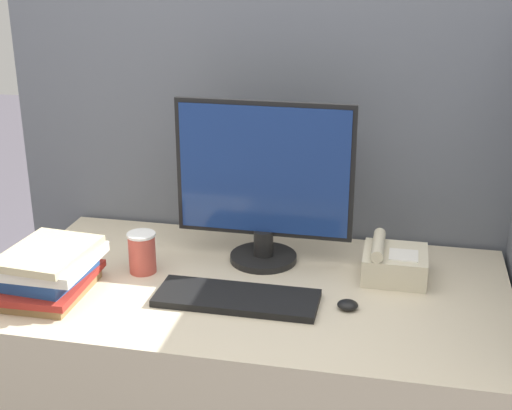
{
  "coord_description": "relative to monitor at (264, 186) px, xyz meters",
  "views": [
    {
      "loc": [
        0.39,
        -1.41,
        1.69
      ],
      "look_at": [
        -0.0,
        0.44,
        0.98
      ],
      "focal_mm": 50.0,
      "sensor_mm": 36.0,
      "label": 1
    }
  ],
  "objects": [
    {
      "name": "monitor",
      "position": [
        0.0,
        0.0,
        0.0
      ],
      "size": [
        0.54,
        0.21,
        0.5
      ],
      "color": "black",
      "rests_on": "desk"
    },
    {
      "name": "coffee_cup",
      "position": [
        -0.34,
        -0.16,
        -0.18
      ],
      "size": [
        0.09,
        0.09,
        0.12
      ],
      "color": "#BF4C3F",
      "rests_on": "desk"
    },
    {
      "name": "desk_telephone",
      "position": [
        0.4,
        -0.04,
        -0.2
      ],
      "size": [
        0.19,
        0.18,
        0.12
      ],
      "color": "beige",
      "rests_on": "desk"
    },
    {
      "name": "keyboard",
      "position": [
        -0.02,
        -0.28,
        -0.24
      ],
      "size": [
        0.45,
        0.17,
        0.02
      ],
      "color": "black",
      "rests_on": "desk"
    },
    {
      "name": "desk",
      "position": [
        0.01,
        -0.17,
        -0.62
      ],
      "size": [
        1.46,
        0.8,
        0.75
      ],
      "color": "beige",
      "rests_on": "ground_plane"
    },
    {
      "name": "cubicle_panel_rear",
      "position": [
        0.01,
        0.26,
        -0.19
      ],
      "size": [
        1.86,
        0.04,
        1.61
      ],
      "color": "slate",
      "rests_on": "ground_plane"
    },
    {
      "name": "mouse",
      "position": [
        0.29,
        -0.26,
        -0.23
      ],
      "size": [
        0.06,
        0.05,
        0.02
      ],
      "color": "black",
      "rests_on": "desk"
    },
    {
      "name": "book_stack",
      "position": [
        -0.54,
        -0.34,
        -0.17
      ],
      "size": [
        0.24,
        0.3,
        0.14
      ],
      "color": "olive",
      "rests_on": "desk"
    }
  ]
}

